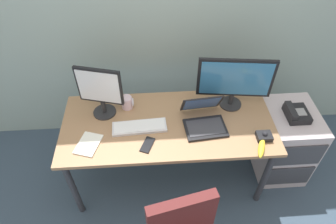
# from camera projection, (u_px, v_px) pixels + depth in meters

# --- Properties ---
(ground_plane) EXTENTS (8.00, 8.00, 0.00)m
(ground_plane) POSITION_uv_depth(u_px,v_px,m) (168.00, 174.00, 2.80)
(ground_plane) COLOR #384A5B
(desk) EXTENTS (1.64, 0.72, 0.71)m
(desk) POSITION_uv_depth(u_px,v_px,m) (168.00, 129.00, 2.35)
(desk) COLOR #9F7550
(desk) RESTS_ON ground
(file_cabinet) EXTENTS (0.42, 0.53, 0.69)m
(file_cabinet) POSITION_uv_depth(u_px,v_px,m) (283.00, 142.00, 2.64)
(file_cabinet) COLOR #BEB0B5
(file_cabinet) RESTS_ON ground
(desk_phone) EXTENTS (0.17, 0.20, 0.09)m
(desk_phone) POSITION_uv_depth(u_px,v_px,m) (296.00, 113.00, 2.36)
(desk_phone) COLOR black
(desk_phone) RESTS_ON file_cabinet
(monitor_main) EXTENTS (0.58, 0.18, 0.44)m
(monitor_main) POSITION_uv_depth(u_px,v_px,m) (235.00, 80.00, 2.27)
(monitor_main) COLOR #262628
(monitor_main) RESTS_ON desk
(monitor_side) EXTENTS (0.34, 0.18, 0.43)m
(monitor_side) POSITION_uv_depth(u_px,v_px,m) (100.00, 90.00, 2.21)
(monitor_side) COLOR #262628
(monitor_side) RESTS_ON desk
(keyboard) EXTENTS (0.42, 0.16, 0.03)m
(keyboard) POSITION_uv_depth(u_px,v_px,m) (140.00, 127.00, 2.25)
(keyboard) COLOR silver
(keyboard) RESTS_ON desk
(laptop) EXTENTS (0.34, 0.35, 0.22)m
(laptop) POSITION_uv_depth(u_px,v_px,m) (204.00, 119.00, 2.26)
(laptop) COLOR black
(laptop) RESTS_ON desk
(trackball_mouse) EXTENTS (0.11, 0.09, 0.07)m
(trackball_mouse) POSITION_uv_depth(u_px,v_px,m) (264.00, 136.00, 2.18)
(trackball_mouse) COLOR black
(trackball_mouse) RESTS_ON desk
(coffee_mug) EXTENTS (0.10, 0.09, 0.10)m
(coffee_mug) POSITION_uv_depth(u_px,v_px,m) (127.00, 102.00, 2.39)
(coffee_mug) COLOR silver
(coffee_mug) RESTS_ON desk
(paper_notepad) EXTENTS (0.21, 0.24, 0.01)m
(paper_notepad) POSITION_uv_depth(u_px,v_px,m) (88.00, 144.00, 2.14)
(paper_notepad) COLOR white
(paper_notepad) RESTS_ON desk
(cell_phone) EXTENTS (0.12, 0.16, 0.01)m
(cell_phone) POSITION_uv_depth(u_px,v_px,m) (148.00, 145.00, 2.14)
(cell_phone) COLOR black
(cell_phone) RESTS_ON desk
(banana) EXTENTS (0.11, 0.19, 0.04)m
(banana) POSITION_uv_depth(u_px,v_px,m) (262.00, 148.00, 2.10)
(banana) COLOR yellow
(banana) RESTS_ON desk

